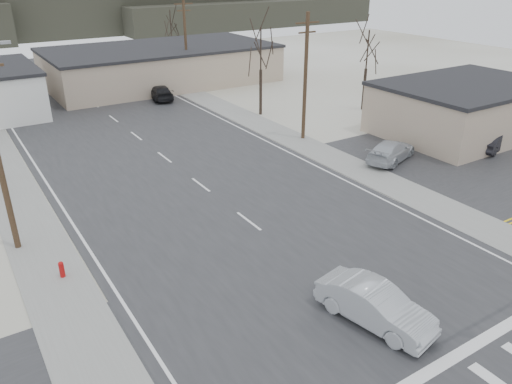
% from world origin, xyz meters
% --- Properties ---
extents(ground, '(140.00, 140.00, 0.00)m').
position_xyz_m(ground, '(0.00, 0.00, 0.00)').
color(ground, silver).
rests_on(ground, ground).
extents(main_road, '(18.00, 110.00, 0.05)m').
position_xyz_m(main_road, '(0.00, 15.00, 0.02)').
color(main_road, '#28292B').
rests_on(main_road, ground).
extents(cross_road, '(90.00, 10.00, 0.04)m').
position_xyz_m(cross_road, '(0.00, 0.00, 0.02)').
color(cross_road, '#28292B').
rests_on(cross_road, ground).
extents(parking_lot, '(18.00, 20.00, 0.03)m').
position_xyz_m(parking_lot, '(20.00, 6.00, 0.02)').
color(parking_lot, '#28292B').
rests_on(parking_lot, ground).
extents(sidewalk_left, '(3.00, 90.00, 0.06)m').
position_xyz_m(sidewalk_left, '(-10.60, 20.00, 0.03)').
color(sidewalk_left, gray).
rests_on(sidewalk_left, ground).
extents(sidewalk_right, '(3.00, 90.00, 0.06)m').
position_xyz_m(sidewalk_right, '(10.60, 20.00, 0.03)').
color(sidewalk_right, gray).
rests_on(sidewalk_right, ground).
extents(fire_hydrant, '(0.24, 0.24, 0.87)m').
position_xyz_m(fire_hydrant, '(-10.20, 8.00, 0.45)').
color(fire_hydrant, '#A50C0C').
rests_on(fire_hydrant, ground).
extents(building_right_far, '(26.30, 14.30, 4.30)m').
position_xyz_m(building_right_far, '(10.00, 44.00, 2.15)').
color(building_right_far, tan).
rests_on(building_right_far, ground).
extents(building_lot, '(14.30, 10.30, 4.30)m').
position_xyz_m(building_lot, '(24.00, 12.00, 2.16)').
color(building_lot, tan).
rests_on(building_lot, ground).
extents(upole_right_a, '(2.20, 0.30, 10.00)m').
position_xyz_m(upole_right_a, '(11.50, 18.00, 5.22)').
color(upole_right_a, '#422C1E').
rests_on(upole_right_a, ground).
extents(upole_right_b, '(2.20, 0.30, 10.00)m').
position_xyz_m(upole_right_b, '(11.50, 40.00, 5.22)').
color(upole_right_b, '#422C1E').
rests_on(upole_right_b, ground).
extents(tree_right_mid, '(3.74, 3.74, 8.33)m').
position_xyz_m(tree_right_mid, '(12.50, 26.00, 5.93)').
color(tree_right_mid, '#32251F').
rests_on(tree_right_mid, ground).
extents(tree_right_far, '(3.52, 3.52, 7.84)m').
position_xyz_m(tree_right_far, '(15.00, 52.00, 5.58)').
color(tree_right_far, '#32251F').
rests_on(tree_right_far, ground).
extents(tree_lot, '(3.52, 3.52, 7.84)m').
position_xyz_m(tree_lot, '(22.00, 22.00, 5.58)').
color(tree_lot, '#32251F').
rests_on(tree_lot, ground).
extents(hill_center, '(80.00, 18.00, 9.00)m').
position_xyz_m(hill_center, '(15.00, 96.00, 4.50)').
color(hill_center, '#333026').
rests_on(hill_center, ground).
extents(hill_right, '(60.00, 18.00, 5.50)m').
position_xyz_m(hill_right, '(50.00, 90.00, 2.75)').
color(hill_right, '#333026').
rests_on(hill_right, ground).
extents(sedan_crossing, '(2.74, 5.23, 1.64)m').
position_xyz_m(sedan_crossing, '(-0.29, -2.08, 0.87)').
color(sedan_crossing, '#A8ACB2').
rests_on(sedan_crossing, main_road).
extents(car_far_a, '(2.90, 5.28, 1.45)m').
position_xyz_m(car_far_a, '(6.60, 36.45, 0.77)').
color(car_far_a, black).
rests_on(car_far_a, main_road).
extents(car_far_b, '(3.29, 4.77, 1.51)m').
position_xyz_m(car_far_b, '(-0.13, 57.94, 0.80)').
color(car_far_b, black).
rests_on(car_far_b, main_road).
extents(car_parked_dark_b, '(4.64, 2.58, 1.45)m').
position_xyz_m(car_parked_dark_b, '(22.19, 7.83, 0.76)').
color(car_parked_dark_b, black).
rests_on(car_parked_dark_b, parking_lot).
extents(car_parked_silver, '(5.54, 3.73, 1.49)m').
position_xyz_m(car_parked_silver, '(13.79, 10.46, 0.78)').
color(car_parked_silver, '#AAAFB5').
rests_on(car_parked_silver, parking_lot).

